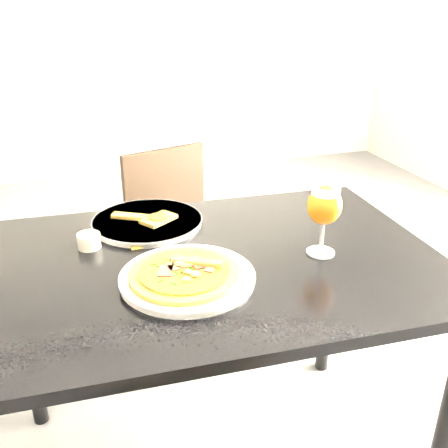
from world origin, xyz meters
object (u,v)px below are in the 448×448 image
object	(u,v)px
dining_table	(209,288)
chair_far	(180,242)
beer_glass	(325,206)
pizza	(185,273)

from	to	relation	value
dining_table	chair_far	distance (m)	0.74
dining_table	beer_glass	distance (m)	0.37
chair_far	pizza	world-z (taller)	chair_far
chair_far	pizza	bearing A→B (deg)	-118.38
beer_glass	pizza	bearing A→B (deg)	-173.85
chair_far	pizza	xyz separation A→B (m)	(-0.16, -0.81, 0.32)
dining_table	beer_glass	size ratio (longest dim) A/B	6.55
dining_table	pizza	world-z (taller)	pizza
chair_far	beer_glass	xyz separation A→B (m)	(0.22, -0.77, 0.43)
pizza	beer_glass	distance (m)	0.39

